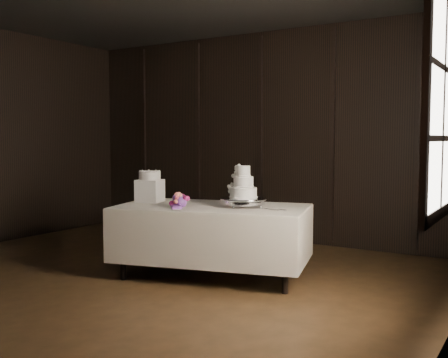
% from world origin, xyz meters
% --- Properties ---
extents(room, '(6.08, 7.08, 3.08)m').
position_xyz_m(room, '(0.00, 0.00, 1.50)').
color(room, black).
rests_on(room, ground).
extents(window, '(0.06, 1.16, 1.56)m').
position_xyz_m(window, '(2.97, 0.50, 1.70)').
color(window, black).
rests_on(window, room).
extents(display_table, '(2.19, 1.52, 0.76)m').
position_xyz_m(display_table, '(0.59, 1.29, 0.42)').
color(display_table, beige).
rests_on(display_table, ground).
extents(cake_stand, '(0.63, 0.63, 0.09)m').
position_xyz_m(cake_stand, '(0.90, 1.41, 0.81)').
color(cake_stand, silver).
rests_on(cake_stand, display_table).
extents(wedding_cake, '(0.31, 0.28, 0.34)m').
position_xyz_m(wedding_cake, '(0.88, 1.39, 0.98)').
color(wedding_cake, white).
rests_on(wedding_cake, cake_stand).
extents(bouquet, '(0.47, 0.47, 0.18)m').
position_xyz_m(bouquet, '(0.33, 1.07, 0.82)').
color(bouquet, '#D24551').
rests_on(bouquet, display_table).
extents(box_pedestal, '(0.32, 0.32, 0.25)m').
position_xyz_m(box_pedestal, '(-0.20, 1.22, 0.89)').
color(box_pedestal, white).
rests_on(box_pedestal, display_table).
extents(small_cake, '(0.28, 0.28, 0.10)m').
position_xyz_m(small_cake, '(-0.20, 1.22, 1.06)').
color(small_cake, white).
rests_on(small_cake, box_pedestal).
extents(cake_knife, '(0.37, 0.08, 0.01)m').
position_xyz_m(cake_knife, '(1.21, 1.34, 0.77)').
color(cake_knife, silver).
rests_on(cake_knife, display_table).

